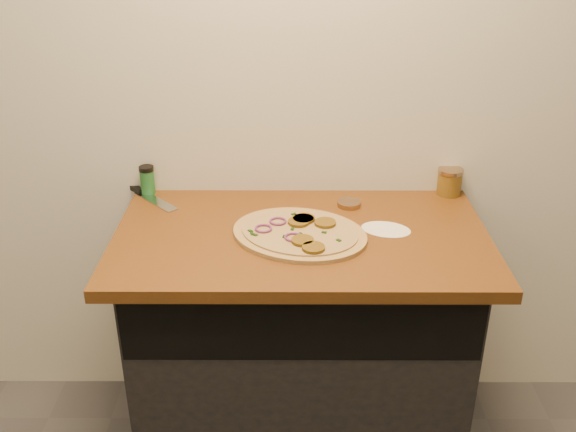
{
  "coord_description": "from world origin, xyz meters",
  "views": [
    {
      "loc": [
        -0.04,
        -0.4,
        1.86
      ],
      "look_at": [
        -0.04,
        1.44,
        0.95
      ],
      "focal_mm": 40.0,
      "sensor_mm": 36.0,
      "label": 1
    }
  ],
  "objects_px": {
    "chefs_knife": "(143,194)",
    "spice_shaker": "(147,180)",
    "pizza": "(300,233)",
    "salsa_jar": "(450,181)"
  },
  "relations": [
    {
      "from": "chefs_knife",
      "to": "spice_shaker",
      "type": "distance_m",
      "value": 0.05
    },
    {
      "from": "pizza",
      "to": "spice_shaker",
      "type": "bearing_deg",
      "value": 149.24
    },
    {
      "from": "chefs_knife",
      "to": "spice_shaker",
      "type": "relative_size",
      "value": 2.39
    },
    {
      "from": "salsa_jar",
      "to": "spice_shaker",
      "type": "distance_m",
      "value": 1.09
    },
    {
      "from": "chefs_knife",
      "to": "spice_shaker",
      "type": "bearing_deg",
      "value": 39.62
    },
    {
      "from": "pizza",
      "to": "chefs_knife",
      "type": "xyz_separation_m",
      "value": [
        -0.56,
        0.31,
        -0.0
      ]
    },
    {
      "from": "pizza",
      "to": "salsa_jar",
      "type": "relative_size",
      "value": 5.72
    },
    {
      "from": "chefs_knife",
      "to": "salsa_jar",
      "type": "distance_m",
      "value": 1.11
    },
    {
      "from": "chefs_knife",
      "to": "salsa_jar",
      "type": "relative_size",
      "value": 2.59
    },
    {
      "from": "salsa_jar",
      "to": "spice_shaker",
      "type": "relative_size",
      "value": 0.92
    }
  ]
}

